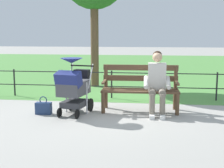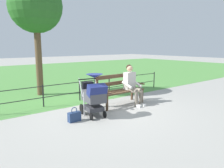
% 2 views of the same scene
% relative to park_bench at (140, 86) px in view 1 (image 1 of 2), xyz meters
% --- Properties ---
extents(ground_plane, '(60.00, 60.00, 0.00)m').
position_rel_park_bench_xyz_m(ground_plane, '(0.76, 0.12, -0.53)').
color(ground_plane, '#9E9B93').
extents(grass_lawn, '(40.00, 16.00, 0.01)m').
position_rel_park_bench_xyz_m(grass_lawn, '(0.76, -8.68, -0.52)').
color(grass_lawn, '#518E42').
rests_on(grass_lawn, ground).
extents(park_bench, '(1.61, 0.63, 0.96)m').
position_rel_park_bench_xyz_m(park_bench, '(0.00, 0.00, 0.00)').
color(park_bench, brown).
rests_on(park_bench, ground).
extents(person_on_bench, '(0.54, 0.74, 1.28)m').
position_rel_park_bench_xyz_m(person_on_bench, '(-0.35, 0.22, 0.15)').
color(person_on_bench, slate).
rests_on(person_on_bench, ground).
extents(stroller, '(0.65, 0.96, 1.15)m').
position_rel_park_bench_xyz_m(stroller, '(1.31, 0.50, 0.07)').
color(stroller, black).
rests_on(stroller, ground).
extents(handbag, '(0.32, 0.14, 0.37)m').
position_rel_park_bench_xyz_m(handbag, '(1.94, 0.55, -0.40)').
color(handbag, navy).
rests_on(handbag, ground).
extents(park_fence, '(7.73, 0.04, 0.70)m').
position_rel_park_bench_xyz_m(park_fence, '(0.48, -1.20, -0.10)').
color(park_fence, black).
rests_on(park_fence, ground).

